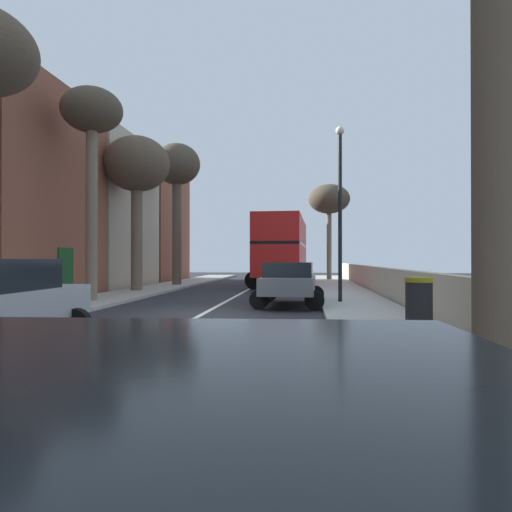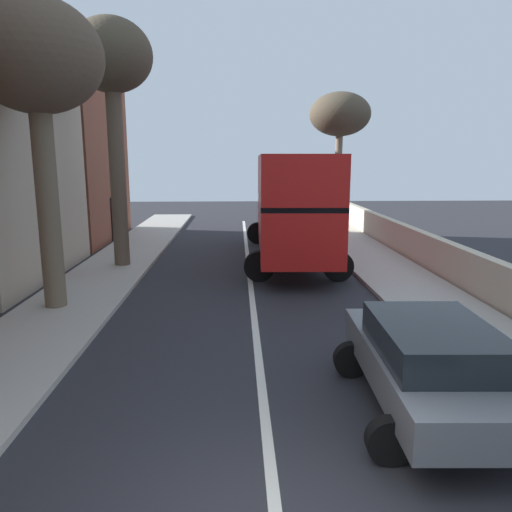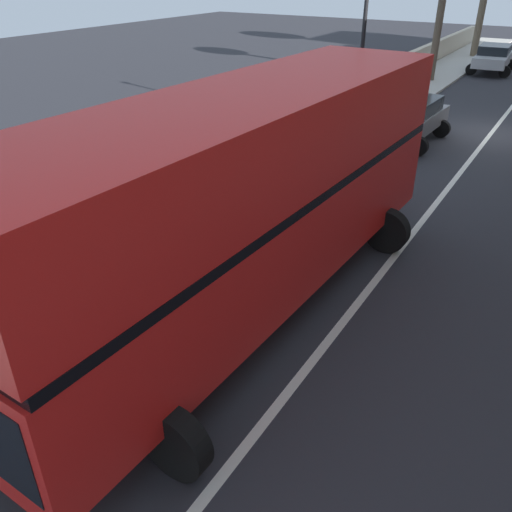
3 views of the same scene
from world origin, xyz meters
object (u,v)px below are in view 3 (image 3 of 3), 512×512
Objects in this scene: parked_car_grey_right_0 at (409,117)px; litter_bin_right at (393,83)px; double_decker_bus at (250,193)px; lamppost_right at (364,29)px; parked_car_silver_right_2 at (493,57)px.

litter_bin_right is (2.80, -6.66, -0.18)m from parked_car_grey_right_0.
double_decker_bus is 9.16× the size of litter_bin_right.
lamppost_right reaches higher than litter_bin_right.
litter_bin_right is at bearing -82.14° from lamppost_right.
double_decker_bus is 11.91m from lamppost_right.
parked_car_grey_right_0 is 3.66× the size of litter_bin_right.
double_decker_bus is 12.23m from parked_car_grey_right_0.
lamppost_right is at bearing 97.86° from litter_bin_right.
lamppost_right is at bearing 17.87° from parked_car_grey_right_0.
parked_car_grey_right_0 is (0.80, -12.11, -1.47)m from double_decker_bus.
parked_car_silver_right_2 is at bearing -96.08° from lamppost_right.
litter_bin_right is (3.60, -18.77, -1.65)m from double_decker_bus.
double_decker_bus is 19.19m from litter_bin_right.
parked_car_grey_right_0 is 7.23m from litter_bin_right.
parked_car_grey_right_0 is 3.48m from lamppost_right.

